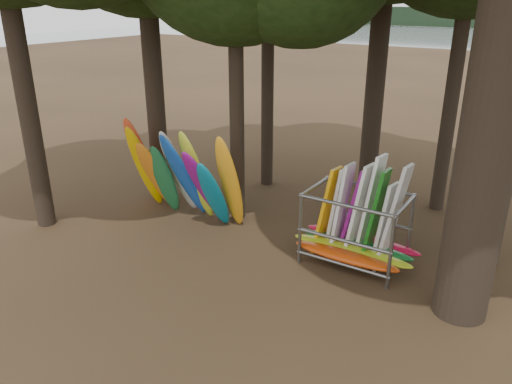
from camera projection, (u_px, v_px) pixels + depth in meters
The scene contains 3 objects.
ground at pixel (244, 265), 12.87m from camera, with size 120.00×120.00×0.00m, color #47331E.
kayak_row at pixel (181, 177), 15.05m from camera, with size 4.20×1.94×3.19m.
storage_rack at pixel (355, 230), 12.69m from camera, with size 3.23×1.62×2.90m.
Camera 1 is at (6.37, -9.31, 6.49)m, focal length 35.00 mm.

